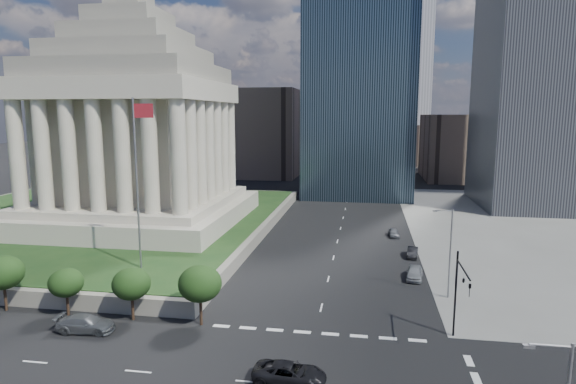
% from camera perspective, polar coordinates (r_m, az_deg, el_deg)
% --- Properties ---
extents(ground, '(500.00, 500.00, 0.00)m').
position_cam_1_polar(ground, '(129.26, 7.34, 0.19)').
color(ground, black).
rests_on(ground, ground).
extents(plaza_terrace, '(66.00, 70.00, 1.80)m').
position_cam_1_polar(plaza_terrace, '(93.94, -22.59, -3.27)').
color(plaza_terrace, slate).
rests_on(plaza_terrace, ground).
extents(plaza_lawn, '(64.00, 68.00, 0.10)m').
position_cam_1_polar(plaza_lawn, '(93.75, -22.62, -2.70)').
color(plaza_lawn, '#193716').
rests_on(plaza_lawn, plaza_terrace).
extents(war_memorial, '(34.00, 34.00, 39.00)m').
position_cam_1_polar(war_memorial, '(84.81, -17.76, 9.70)').
color(war_memorial, '#A5A08B').
rests_on(war_memorial, plaza_lawn).
extents(flagpole, '(2.52, 0.24, 20.00)m').
position_cam_1_polar(flagpole, '(58.29, -17.38, 1.99)').
color(flagpole, slate).
rests_on(flagpole, plaza_lawn).
extents(midrise_glass, '(26.00, 26.00, 60.00)m').
position_cam_1_polar(midrise_glass, '(123.08, 8.50, 13.73)').
color(midrise_glass, black).
rests_on(midrise_glass, ground).
extents(building_filler_ne, '(20.00, 30.00, 20.00)m').
position_cam_1_polar(building_filler_ne, '(160.36, 19.37, 5.07)').
color(building_filler_ne, brown).
rests_on(building_filler_ne, ground).
extents(building_filler_nw, '(24.00, 30.00, 28.00)m').
position_cam_1_polar(building_filler_nw, '(161.45, -2.93, 7.02)').
color(building_filler_nw, brown).
rests_on(building_filler_nw, ground).
extents(traffic_signal_ne, '(0.30, 5.74, 8.00)m').
position_cam_1_polar(traffic_signal_ne, '(44.63, 19.71, -10.64)').
color(traffic_signal_ne, black).
rests_on(traffic_signal_ne, ground).
extents(street_lamp_north, '(2.13, 0.22, 10.00)m').
position_cam_1_polar(street_lamp_north, '(55.28, 18.52, -6.32)').
color(street_lamp_north, slate).
rests_on(street_lamp_north, ground).
extents(pickup_truck, '(2.80, 5.66, 1.54)m').
position_cam_1_polar(pickup_truck, '(38.53, 0.18, -20.71)').
color(pickup_truck, black).
rests_on(pickup_truck, ground).
extents(suv_grey, '(5.54, 2.61, 1.56)m').
position_cam_1_polar(suv_grey, '(49.92, -22.86, -14.19)').
color(suv_grey, '#4F5255').
rests_on(suv_grey, ground).
extents(parked_sedan_near, '(2.44, 4.84, 1.58)m').
position_cam_1_polar(parked_sedan_near, '(61.78, 14.77, -9.23)').
color(parked_sedan_near, gray).
rests_on(parked_sedan_near, ground).
extents(parked_sedan_mid, '(1.92, 4.19, 1.33)m').
position_cam_1_polar(parked_sedan_mid, '(70.89, 14.54, -6.94)').
color(parked_sedan_mid, black).
rests_on(parked_sedan_mid, ground).
extents(parked_sedan_far, '(4.03, 1.80, 1.35)m').
position_cam_1_polar(parked_sedan_far, '(81.73, 12.42, -4.72)').
color(parked_sedan_far, slate).
rests_on(parked_sedan_far, ground).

